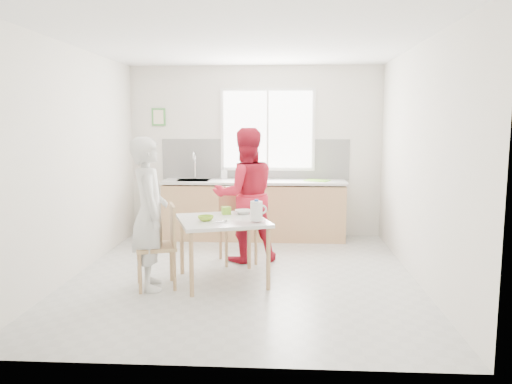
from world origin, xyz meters
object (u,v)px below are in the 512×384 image
(person_red, at_px, (245,195))
(bowl_green, at_px, (206,218))
(chair_far, at_px, (236,221))
(bowl_white, at_px, (243,212))
(dining_table, at_px, (223,225))
(milk_jug, at_px, (257,211))
(person_white, at_px, (149,214))
(wine_bottle_a, at_px, (242,169))
(chair_left, at_px, (162,242))
(wine_bottle_b, at_px, (254,170))

(person_red, xyz_separation_m, bowl_green, (-0.36, -1.02, -0.11))
(chair_far, distance_m, bowl_white, 0.62)
(chair_far, height_order, bowl_green, chair_far)
(dining_table, xyz_separation_m, milk_jug, (0.40, -0.16, 0.20))
(person_white, bearing_deg, person_red, -57.83)
(milk_jug, xyz_separation_m, wine_bottle_a, (-0.38, 2.44, 0.22))
(person_white, height_order, wine_bottle_a, person_white)
(chair_far, relative_size, bowl_green, 5.50)
(bowl_green, bearing_deg, person_red, 70.54)
(person_red, bearing_deg, chair_left, 34.91)
(bowl_white, relative_size, wine_bottle_a, 0.60)
(person_white, bearing_deg, bowl_green, -94.72)
(dining_table, distance_m, wine_bottle_a, 2.32)
(chair_far, relative_size, person_red, 0.56)
(wine_bottle_a, bearing_deg, bowl_white, -84.63)
(chair_left, distance_m, chair_far, 1.32)
(chair_left, bearing_deg, wine_bottle_a, 146.43)
(chair_far, bearing_deg, wine_bottle_a, 73.30)
(person_white, distance_m, bowl_green, 0.61)
(bowl_green, distance_m, milk_jug, 0.58)
(dining_table, height_order, wine_bottle_a, wine_bottle_a)
(bowl_white, height_order, wine_bottle_a, wine_bottle_a)
(person_white, bearing_deg, chair_left, -90.00)
(chair_far, distance_m, person_red, 0.36)
(dining_table, xyz_separation_m, chair_left, (-0.64, -0.22, -0.15))
(person_white, xyz_separation_m, person_red, (0.95, 1.17, 0.04))
(bowl_green, relative_size, milk_jug, 0.75)
(dining_table, bearing_deg, milk_jug, -22.36)
(person_white, relative_size, wine_bottle_a, 5.18)
(chair_left, xyz_separation_m, wine_bottle_a, (0.67, 2.50, 0.57))
(chair_left, bearing_deg, bowl_white, 104.30)
(bowl_green, distance_m, wine_bottle_a, 2.42)
(chair_left, bearing_deg, dining_table, 90.00)
(bowl_white, bearing_deg, chair_left, -147.05)
(chair_far, xyz_separation_m, person_red, (0.12, 0.02, 0.34))
(chair_far, height_order, person_red, person_red)
(dining_table, height_order, bowl_white, bowl_white)
(person_white, distance_m, wine_bottle_b, 2.75)
(chair_far, relative_size, bowl_white, 5.04)
(person_red, bearing_deg, milk_jug, 82.43)
(chair_far, relative_size, wine_bottle_a, 3.04)
(chair_far, relative_size, wine_bottle_b, 3.24)
(chair_far, bearing_deg, chair_left, -141.36)
(chair_far, bearing_deg, person_white, -144.53)
(chair_left, xyz_separation_m, person_red, (0.83, 1.13, 0.37))
(person_white, bearing_deg, milk_jug, -103.98)
(milk_jug, bearing_deg, bowl_green, 156.17)
(wine_bottle_a, xyz_separation_m, wine_bottle_b, (0.19, 0.02, -0.01))
(chair_left, xyz_separation_m, milk_jug, (1.04, 0.05, 0.35))
(milk_jug, bearing_deg, chair_far, 88.62)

